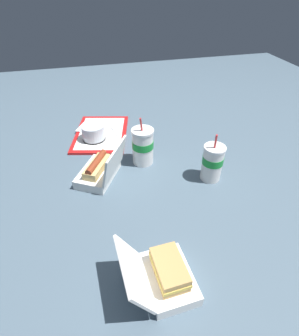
# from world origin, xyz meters

# --- Properties ---
(ground_plane) EXTENTS (3.20, 3.20, 0.00)m
(ground_plane) POSITION_xyz_m (0.00, 0.00, 0.00)
(ground_plane) COLOR #4C6070
(food_tray) EXTENTS (0.42, 0.34, 0.01)m
(food_tray) POSITION_xyz_m (-0.40, -0.18, 0.01)
(food_tray) COLOR red
(food_tray) RESTS_ON ground_plane
(cake_container) EXTENTS (0.11, 0.11, 0.07)m
(cake_container) POSITION_xyz_m (-0.34, -0.22, 0.05)
(cake_container) COLOR black
(cake_container) RESTS_ON food_tray
(ketchup_cup) EXTENTS (0.04, 0.04, 0.02)m
(ketchup_cup) POSITION_xyz_m (-0.46, -0.21, 0.03)
(ketchup_cup) COLOR white
(ketchup_cup) RESTS_ON food_tray
(napkin_stack) EXTENTS (0.14, 0.14, 0.00)m
(napkin_stack) POSITION_xyz_m (-0.46, -0.25, 0.02)
(napkin_stack) COLOR white
(napkin_stack) RESTS_ON food_tray
(plastic_fork) EXTENTS (0.11, 0.03, 0.00)m
(plastic_fork) POSITION_xyz_m (-0.40, -0.11, 0.02)
(plastic_fork) COLOR white
(plastic_fork) RESTS_ON food_tray
(clamshell_hotdog_left) EXTENTS (0.25, 0.24, 0.17)m
(clamshell_hotdog_left) POSITION_xyz_m (-0.05, -0.22, 0.04)
(clamshell_hotdog_left) COLOR white
(clamshell_hotdog_left) RESTS_ON ground_plane
(clamshell_sandwich_right) EXTENTS (0.19, 0.20, 0.15)m
(clamshell_sandwich_right) POSITION_xyz_m (0.46, -0.09, 0.04)
(clamshell_sandwich_right) COLOR white
(clamshell_sandwich_right) RESTS_ON ground_plane
(soda_cup_left) EXTENTS (0.10, 0.10, 0.22)m
(soda_cup_left) POSITION_xyz_m (-0.11, -0.02, 0.09)
(soda_cup_left) COLOR white
(soda_cup_left) RESTS_ON ground_plane
(soda_cup_front) EXTENTS (0.09, 0.09, 0.21)m
(soda_cup_front) POSITION_xyz_m (0.06, 0.22, 0.08)
(soda_cup_front) COLOR white
(soda_cup_front) RESTS_ON ground_plane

